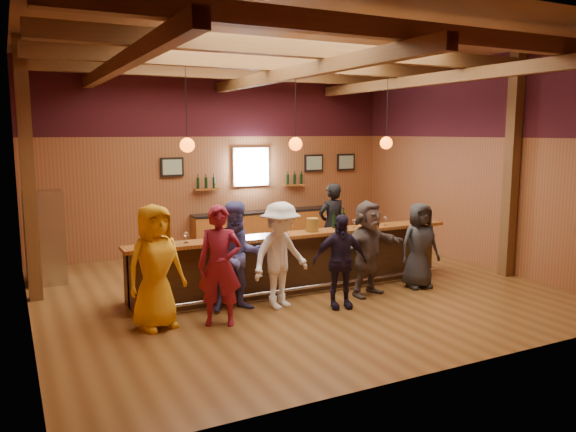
# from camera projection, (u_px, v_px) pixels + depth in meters

# --- Properties ---
(room) EXTENTS (9.04, 9.00, 4.52)m
(room) POSITION_uv_depth(u_px,v_px,m) (294.00, 115.00, 10.04)
(room) COLOR brown
(room) RESTS_ON ground
(bar_counter) EXTENTS (6.30, 1.07, 1.11)m
(bar_counter) POSITION_uv_depth(u_px,v_px,m) (292.00, 261.00, 10.53)
(bar_counter) COLOR black
(bar_counter) RESTS_ON ground
(back_bar_cabinet) EXTENTS (4.00, 0.52, 0.95)m
(back_bar_cabinet) POSITION_uv_depth(u_px,v_px,m) (270.00, 229.00, 14.21)
(back_bar_cabinet) COLOR brown
(back_bar_cabinet) RESTS_ON ground
(window) EXTENTS (0.95, 0.09, 0.95)m
(window) POSITION_uv_depth(u_px,v_px,m) (251.00, 167.00, 14.00)
(window) COLOR silver
(window) RESTS_ON room
(framed_pictures) EXTENTS (5.35, 0.05, 0.45)m
(framed_pictures) POSITION_uv_depth(u_px,v_px,m) (282.00, 164.00, 14.37)
(framed_pictures) COLOR black
(framed_pictures) RESTS_ON room
(wine_shelves) EXTENTS (3.00, 0.18, 0.30)m
(wine_shelves) POSITION_uv_depth(u_px,v_px,m) (252.00, 184.00, 14.01)
(wine_shelves) COLOR brown
(wine_shelves) RESTS_ON room
(pendant_lights) EXTENTS (4.24, 0.24, 1.37)m
(pendant_lights) POSITION_uv_depth(u_px,v_px,m) (296.00, 143.00, 10.06)
(pendant_lights) COLOR black
(pendant_lights) RESTS_ON room
(stainless_fridge) EXTENTS (0.70, 0.70, 1.80)m
(stainless_fridge) POSITION_uv_depth(u_px,v_px,m) (45.00, 237.00, 10.80)
(stainless_fridge) COLOR silver
(stainless_fridge) RESTS_ON ground
(customer_orange) EXTENTS (1.04, 0.82, 1.88)m
(customer_orange) POSITION_uv_depth(u_px,v_px,m) (155.00, 267.00, 8.30)
(customer_orange) COLOR orange
(customer_orange) RESTS_ON ground
(customer_redvest) EXTENTS (0.80, 0.70, 1.84)m
(customer_redvest) POSITION_uv_depth(u_px,v_px,m) (220.00, 266.00, 8.45)
(customer_redvest) COLOR maroon
(customer_redvest) RESTS_ON ground
(customer_denim) EXTENTS (0.93, 0.76, 1.81)m
(customer_denim) POSITION_uv_depth(u_px,v_px,m) (238.00, 256.00, 9.14)
(customer_denim) COLOR #5053A0
(customer_denim) RESTS_ON ground
(customer_white) EXTENTS (1.29, 0.97, 1.78)m
(customer_white) POSITION_uv_depth(u_px,v_px,m) (280.00, 255.00, 9.29)
(customer_white) COLOR white
(customer_white) RESTS_ON ground
(customer_navy) EXTENTS (0.99, 0.61, 1.58)m
(customer_navy) POSITION_uv_depth(u_px,v_px,m) (340.00, 261.00, 9.30)
(customer_navy) COLOR black
(customer_navy) RESTS_ON ground
(customer_brown) EXTENTS (1.67, 0.94, 1.72)m
(customer_brown) POSITION_uv_depth(u_px,v_px,m) (368.00, 248.00, 10.01)
(customer_brown) COLOR #574945
(customer_brown) RESTS_ON ground
(customer_dark) EXTENTS (0.85, 0.62, 1.61)m
(customer_dark) POSITION_uv_depth(u_px,v_px,m) (419.00, 245.00, 10.52)
(customer_dark) COLOR #2A2A2D
(customer_dark) RESTS_ON ground
(bartender) EXTENTS (0.70, 0.49, 1.83)m
(bartender) POSITION_uv_depth(u_px,v_px,m) (332.00, 225.00, 12.10)
(bartender) COLOR black
(bartender) RESTS_ON ground
(ice_bucket) EXTENTS (0.23, 0.23, 0.25)m
(ice_bucket) POSITION_uv_depth(u_px,v_px,m) (312.00, 225.00, 10.24)
(ice_bucket) COLOR brown
(ice_bucket) RESTS_ON bar_counter
(bottle_a) EXTENTS (0.07, 0.07, 0.33)m
(bottle_a) POSITION_uv_depth(u_px,v_px,m) (334.00, 222.00, 10.59)
(bottle_a) COLOR black
(bottle_a) RESTS_ON bar_counter
(bottle_b) EXTENTS (0.08, 0.08, 0.38)m
(bottle_b) POSITION_uv_depth(u_px,v_px,m) (343.00, 220.00, 10.68)
(bottle_b) COLOR black
(bottle_b) RESTS_ON bar_counter
(glass_a) EXTENTS (0.08, 0.08, 0.18)m
(glass_a) POSITION_uv_depth(u_px,v_px,m) (147.00, 238.00, 8.94)
(glass_a) COLOR silver
(glass_a) RESTS_ON bar_counter
(glass_b) EXTENTS (0.08, 0.08, 0.18)m
(glass_b) POSITION_uv_depth(u_px,v_px,m) (186.00, 235.00, 9.19)
(glass_b) COLOR silver
(glass_b) RESTS_ON bar_counter
(glass_c) EXTENTS (0.08, 0.08, 0.17)m
(glass_c) POSITION_uv_depth(u_px,v_px,m) (214.00, 234.00, 9.36)
(glass_c) COLOR silver
(glass_c) RESTS_ON bar_counter
(glass_d) EXTENTS (0.08, 0.08, 0.18)m
(glass_d) POSITION_uv_depth(u_px,v_px,m) (241.00, 230.00, 9.65)
(glass_d) COLOR silver
(glass_d) RESTS_ON bar_counter
(glass_e) EXTENTS (0.09, 0.09, 0.20)m
(glass_e) POSITION_uv_depth(u_px,v_px,m) (287.00, 227.00, 9.94)
(glass_e) COLOR silver
(glass_e) RESTS_ON bar_counter
(glass_f) EXTENTS (0.09, 0.09, 0.19)m
(glass_f) POSITION_uv_depth(u_px,v_px,m) (342.00, 221.00, 10.53)
(glass_f) COLOR silver
(glass_f) RESTS_ON bar_counter
(glass_g) EXTENTS (0.07, 0.07, 0.16)m
(glass_g) POSITION_uv_depth(u_px,v_px,m) (355.00, 221.00, 10.66)
(glass_g) COLOR silver
(glass_g) RESTS_ON bar_counter
(glass_h) EXTENTS (0.08, 0.08, 0.18)m
(glass_h) POSITION_uv_depth(u_px,v_px,m) (385.00, 219.00, 10.94)
(glass_h) COLOR silver
(glass_h) RESTS_ON bar_counter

